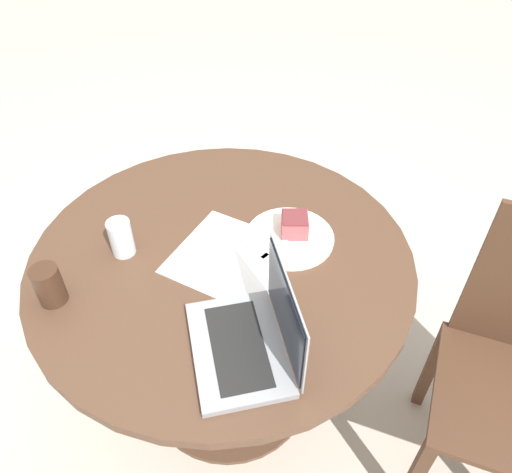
% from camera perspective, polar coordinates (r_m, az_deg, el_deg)
% --- Properties ---
extents(ground_plane, '(12.00, 12.00, 0.00)m').
position_cam_1_polar(ground_plane, '(1.96, -2.96, -16.62)').
color(ground_plane, '#B7AD9E').
extents(dining_table, '(1.08, 1.08, 0.70)m').
position_cam_1_polar(dining_table, '(1.52, -3.67, -6.44)').
color(dining_table, '#4C3323').
rests_on(dining_table, ground_plane).
extents(paper_document, '(0.38, 0.37, 0.00)m').
position_cam_1_polar(paper_document, '(1.39, -2.84, -2.42)').
color(paper_document, white).
rests_on(paper_document, dining_table).
extents(plate, '(0.26, 0.26, 0.01)m').
position_cam_1_polar(plate, '(1.44, 3.85, -0.12)').
color(plate, silver).
rests_on(plate, dining_table).
extents(cake_slice, '(0.09, 0.09, 0.06)m').
position_cam_1_polar(cake_slice, '(1.43, 4.45, 1.38)').
color(cake_slice, '#B74C51').
rests_on(cake_slice, plate).
extents(fork, '(0.11, 0.16, 0.00)m').
position_cam_1_polar(fork, '(1.40, 2.49, -1.13)').
color(fork, silver).
rests_on(fork, plate).
extents(coffee_glass, '(0.07, 0.07, 0.11)m').
position_cam_1_polar(coffee_glass, '(1.35, -22.60, -5.16)').
color(coffee_glass, '#3D2619').
rests_on(coffee_glass, dining_table).
extents(water_glass, '(0.07, 0.07, 0.11)m').
position_cam_1_polar(water_glass, '(1.42, -15.16, -0.12)').
color(water_glass, silver).
rests_on(water_glass, dining_table).
extents(laptop, '(0.32, 0.36, 0.22)m').
position_cam_1_polar(laptop, '(1.17, -0.61, -11.52)').
color(laptop, gray).
rests_on(laptop, dining_table).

